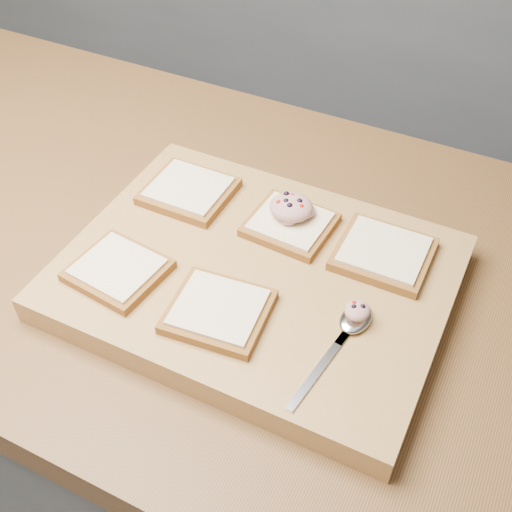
% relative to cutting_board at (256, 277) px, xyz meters
% --- Properties ---
extents(island_counter, '(2.00, 0.80, 0.90)m').
position_rel_cutting_board_xyz_m(island_counter, '(-0.01, 0.06, -0.47)').
color(island_counter, slate).
rests_on(island_counter, ground).
extents(back_counter, '(3.60, 0.62, 0.94)m').
position_rel_cutting_board_xyz_m(back_counter, '(-0.01, 1.49, -0.45)').
color(back_counter, slate).
rests_on(back_counter, ground).
extents(cutting_board, '(0.52, 0.39, 0.04)m').
position_rel_cutting_board_xyz_m(cutting_board, '(0.00, 0.00, 0.00)').
color(cutting_board, tan).
rests_on(cutting_board, island_counter).
extents(bread_far_left, '(0.13, 0.12, 0.02)m').
position_rel_cutting_board_xyz_m(bread_far_left, '(-0.16, 0.09, 0.03)').
color(bread_far_left, brown).
rests_on(bread_far_left, cutting_board).
extents(bread_far_center, '(0.12, 0.11, 0.02)m').
position_rel_cutting_board_xyz_m(bread_far_center, '(0.01, 0.09, 0.03)').
color(bread_far_center, brown).
rests_on(bread_far_center, cutting_board).
extents(bread_far_right, '(0.13, 0.12, 0.02)m').
position_rel_cutting_board_xyz_m(bread_far_right, '(0.15, 0.10, 0.03)').
color(bread_far_right, brown).
rests_on(bread_far_right, cutting_board).
extents(bread_near_left, '(0.13, 0.12, 0.02)m').
position_rel_cutting_board_xyz_m(bread_near_left, '(-0.16, -0.09, 0.03)').
color(bread_near_left, brown).
rests_on(bread_near_left, cutting_board).
extents(bread_near_center, '(0.13, 0.12, 0.02)m').
position_rel_cutting_board_xyz_m(bread_near_center, '(-0.00, -0.10, 0.03)').
color(bread_near_center, brown).
rests_on(bread_near_center, cutting_board).
extents(tuna_salad_dollop, '(0.06, 0.06, 0.03)m').
position_rel_cutting_board_xyz_m(tuna_salad_dollop, '(0.01, 0.10, 0.05)').
color(tuna_salad_dollop, tan).
rests_on(tuna_salad_dollop, bread_far_center).
extents(spoon, '(0.05, 0.19, 0.01)m').
position_rel_cutting_board_xyz_m(spoon, '(0.15, -0.04, 0.03)').
color(spoon, silver).
rests_on(spoon, cutting_board).
extents(spoon_salad, '(0.03, 0.04, 0.02)m').
position_rel_cutting_board_xyz_m(spoon_salad, '(0.16, -0.03, 0.04)').
color(spoon_salad, tan).
rests_on(spoon_salad, spoon).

